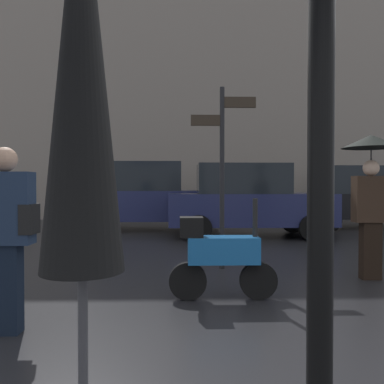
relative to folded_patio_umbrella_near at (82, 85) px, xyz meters
The scene contains 9 objects.
folded_patio_umbrella_near is the anchor object (origin of this frame).
pedestrian_with_umbrella 5.39m from the folded_patio_umbrella_near, 54.06° to the left, with size 0.85×0.85×2.14m.
pedestrian_with_bag 2.77m from the folded_patio_umbrella_near, 118.84° to the left, with size 0.54×0.24×1.76m.
parked_scooter 3.67m from the folded_patio_umbrella_near, 76.26° to the left, with size 1.32×0.32×1.23m.
parked_car_left 9.47m from the folded_patio_umbrella_near, 76.95° to the left, with size 4.32×1.88×1.95m.
parked_car_right 10.90m from the folded_patio_umbrella_near, 93.62° to the left, with size 4.32×1.99×2.08m.
parked_car_distant 12.94m from the folded_patio_umbrella_near, 61.14° to the left, with size 4.53×2.02×1.99m.
street_signpost 5.26m from the folded_patio_umbrella_near, 78.59° to the left, with size 1.08×0.08×3.02m.
building_block 16.42m from the folded_patio_umbrella_near, 86.98° to the left, with size 19.08×2.03×13.41m, color gray.
Camera 1 is at (-0.47, -2.30, 1.41)m, focal length 37.27 mm.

